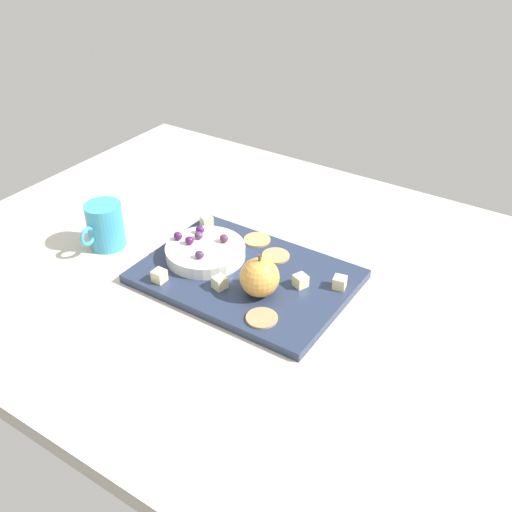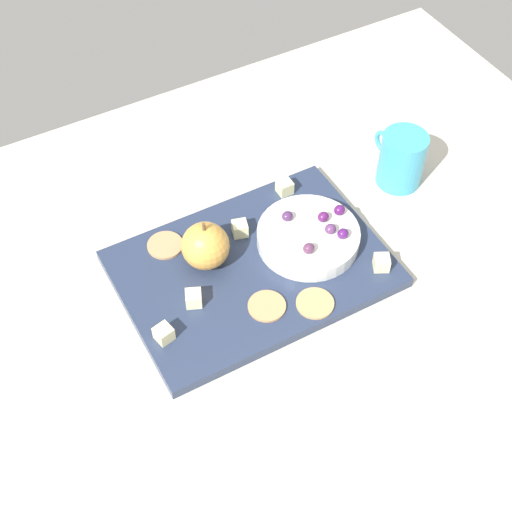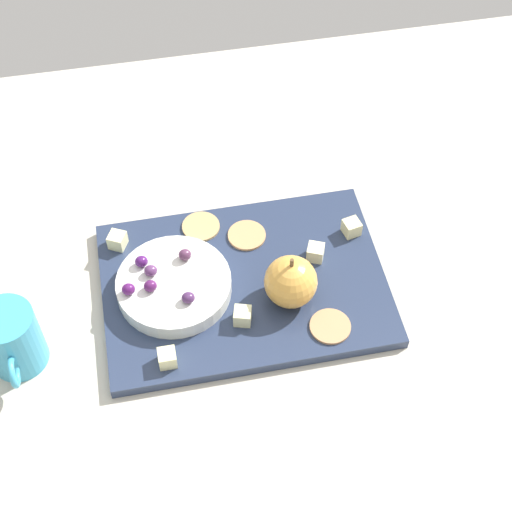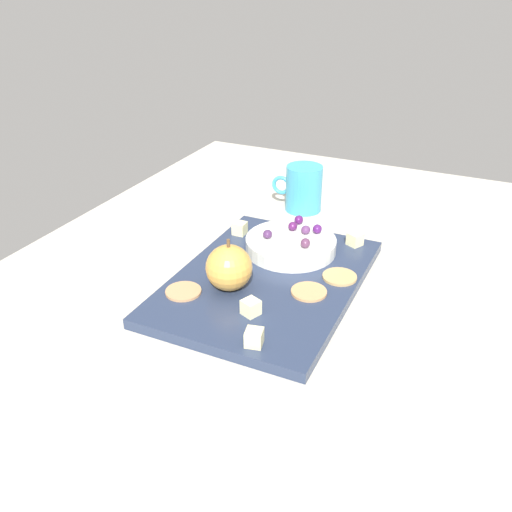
{
  "view_description": "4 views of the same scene",
  "coord_description": "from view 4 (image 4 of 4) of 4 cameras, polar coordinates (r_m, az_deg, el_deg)",
  "views": [
    {
      "loc": [
        46.6,
        -75.85,
        67.91
      ],
      "look_at": [
        -2.23,
        -1.49,
        7.83
      ],
      "focal_mm": 41.12,
      "sensor_mm": 36.0,
      "label": 1
    },
    {
      "loc": [
        28.84,
        55.84,
        88.56
      ],
      "look_at": [
        -2.77,
        -1.54,
        9.2
      ],
      "focal_mm": 51.78,
      "sensor_mm": 36.0,
      "label": 2
    },
    {
      "loc": [
        -13.28,
        -63.83,
        89.56
      ],
      "look_at": [
        -1.2,
        -1.77,
        7.68
      ],
      "focal_mm": 54.23,
      "sensor_mm": 36.0,
      "label": 3
    },
    {
      "loc": [
        64.58,
        26.09,
        48.91
      ],
      "look_at": [
        -4.85,
        -6.2,
        7.02
      ],
      "focal_mm": 38.55,
      "sensor_mm": 36.0,
      "label": 4
    }
  ],
  "objects": [
    {
      "name": "cheese_cube_1",
      "position": [
        0.77,
        -0.54,
        -5.35
      ],
      "size": [
        2.91,
        2.91,
        2.21
      ],
      "primitive_type": "cube",
      "rotation": [
        0.0,
        0.0,
        1.17
      ],
      "color": "beige",
      "rests_on": "platter"
    },
    {
      "name": "table",
      "position": [
        0.84,
        2.44,
        -5.54
      ],
      "size": [
        135.14,
        96.19,
        3.18
      ],
      "primitive_type": "cube",
      "color": "#BAB4A3",
      "rests_on": "ground"
    },
    {
      "name": "grape_2",
      "position": [
        0.94,
        5.18,
        2.72
      ],
      "size": [
        1.74,
        1.56,
        1.46
      ],
      "primitive_type": "ellipsoid",
      "color": "#57305E",
      "rests_on": "serving_dish"
    },
    {
      "name": "grape_3",
      "position": [
        0.95,
        3.84,
        3.11
      ],
      "size": [
        1.74,
        1.56,
        1.56
      ],
      "primitive_type": "ellipsoid",
      "color": "#4F1952",
      "rests_on": "serving_dish"
    },
    {
      "name": "grape_4",
      "position": [
        0.97,
        4.46,
        3.76
      ],
      "size": [
        1.74,
        1.56,
        1.59
      ],
      "primitive_type": "ellipsoid",
      "color": "#4D1758",
      "rests_on": "serving_dish"
    },
    {
      "name": "serving_dish",
      "position": [
        0.93,
        3.62,
        1.18
      ],
      "size": [
        15.29,
        15.29,
        2.37
      ],
      "primitive_type": "cylinder",
      "color": "silver",
      "rests_on": "platter"
    },
    {
      "name": "cracker_0",
      "position": [
        0.82,
        5.51,
        -3.71
      ],
      "size": [
        5.37,
        5.37,
        0.4
      ],
      "primitive_type": "cylinder",
      "color": "tan",
      "rests_on": "platter"
    },
    {
      "name": "cracker_1",
      "position": [
        0.83,
        -7.55,
        -3.66
      ],
      "size": [
        5.37,
        5.37,
        0.4
      ],
      "primitive_type": "cylinder",
      "color": "tan",
      "rests_on": "platter"
    },
    {
      "name": "platter",
      "position": [
        0.86,
        1.21,
        -2.59
      ],
      "size": [
        38.13,
        26.94,
        1.66
      ],
      "primitive_type": "cube",
      "color": "#26324C",
      "rests_on": "table"
    },
    {
      "name": "grape_0",
      "position": [
        0.89,
        5.09,
        1.35
      ],
      "size": [
        1.74,
        1.56,
        1.61
      ],
      "primitive_type": "ellipsoid",
      "color": "#542E4B",
      "rests_on": "serving_dish"
    },
    {
      "name": "apple_stem",
      "position": [
        0.79,
        -2.89,
        1.34
      ],
      "size": [
        0.5,
        0.5,
        1.2
      ],
      "primitive_type": "cylinder",
      "color": "brown",
      "rests_on": "apple_whole"
    },
    {
      "name": "cheese_cube_0",
      "position": [
        0.71,
        -0.2,
        -8.46
      ],
      "size": [
        2.63,
        2.63,
        2.21
      ],
      "primitive_type": "cube",
      "rotation": [
        0.0,
        0.0,
        0.21
      ],
      "color": "beige",
      "rests_on": "platter"
    },
    {
      "name": "cheese_cube_3",
      "position": [
        0.96,
        10.23,
        1.73
      ],
      "size": [
        2.98,
        2.98,
        2.21
      ],
      "primitive_type": "cube",
      "rotation": [
        0.0,
        0.0,
        1.09
      ],
      "color": "beige",
      "rests_on": "platter"
    },
    {
      "name": "cup",
      "position": [
        1.12,
        4.93,
        7.01
      ],
      "size": [
        7.27,
        10.48,
        9.29
      ],
      "color": "#3B9CBF",
      "rests_on": "table"
    },
    {
      "name": "apple_whole",
      "position": [
        0.81,
        -2.82,
        -1.22
      ],
      "size": [
        7.0,
        7.0,
        7.0
      ],
      "primitive_type": "sphere",
      "color": "gold",
      "rests_on": "platter"
    },
    {
      "name": "cracker_2",
      "position": [
        0.87,
        8.67,
        -2.14
      ],
      "size": [
        5.37,
        5.37,
        0.4
      ],
      "primitive_type": "cylinder",
      "color": "tan",
      "rests_on": "platter"
    },
    {
      "name": "grape_1",
      "position": [
        0.92,
        1.21,
        2.28
      ],
      "size": [
        1.74,
        1.56,
        1.45
      ],
      "primitive_type": "ellipsoid",
      "color": "#472752",
      "rests_on": "serving_dish"
    },
    {
      "name": "cheese_cube_2",
      "position": [
        0.99,
        -1.7,
        2.9
      ],
      "size": [
        2.22,
        2.22,
        2.21
      ],
      "primitive_type": "cube",
      "rotation": [
        0.0,
        0.0,
        0.0
      ],
      "color": "beige",
      "rests_on": "platter"
    },
    {
      "name": "grape_5",
      "position": [
        0.94,
        6.53,
        2.77
      ],
      "size": [
        1.74,
        1.56,
        1.57
      ],
      "primitive_type": "ellipsoid",
      "color": "#48185E",
      "rests_on": "serving_dish"
    },
    {
      "name": "cheese_cube_4",
      "position": [
        0.89,
        -2.16,
        -0.24
      ],
      "size": [
        2.74,
        2.74,
        2.21
      ],
      "primitive_type": "cube",
      "rotation": [
        0.0,
        0.0,
        1.29
      ],
      "color": "beige",
      "rests_on": "platter"
    }
  ]
}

